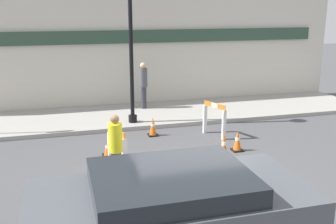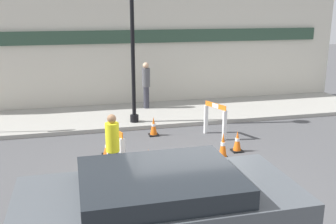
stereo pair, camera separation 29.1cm
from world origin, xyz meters
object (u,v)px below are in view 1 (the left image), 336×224
streetlamp_post (130,14)px  parked_car_1 (171,222)px  person_worker (116,147)px  person_pedestrian (143,83)px

streetlamp_post → parked_car_1: (-0.89, -7.88, -2.73)m
person_worker → parked_car_1: size_ratio=0.42×
person_pedestrian → parked_car_1: (-1.65, -9.64, -0.13)m
streetlamp_post → person_worker: (-1.18, -4.39, -2.82)m
person_worker → parked_car_1: (0.29, -3.49, 0.09)m
person_worker → streetlamp_post: bearing=31.6°
person_pedestrian → parked_car_1: 9.78m
person_worker → person_pedestrian: person_pedestrian is taller
person_worker → person_pedestrian: (1.94, 6.15, 0.21)m
streetlamp_post → person_pedestrian: 3.23m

